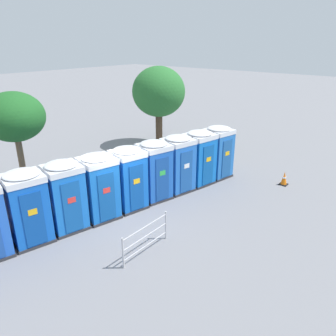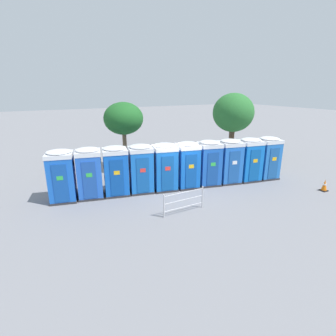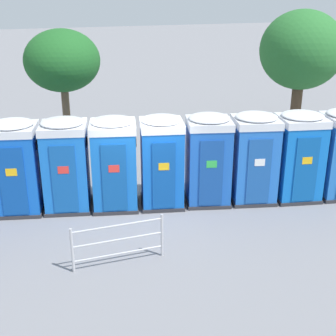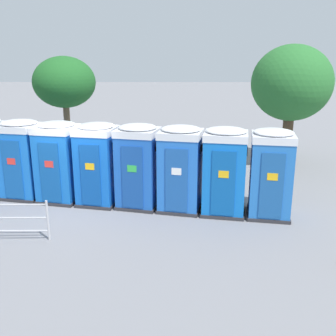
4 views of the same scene
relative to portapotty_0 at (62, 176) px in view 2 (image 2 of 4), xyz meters
name	(u,v)px [view 2 (image 2 of 4)]	position (x,y,z in m)	size (l,w,h in m)	color
ground_plane	(178,190)	(5.64, -1.42, -1.28)	(120.00, 120.00, 0.00)	slate
portapotty_0	(62,176)	(0.00, 0.00, 0.00)	(1.47, 1.44, 2.54)	#2D2D33
portapotty_1	(89,173)	(1.28, -0.18, 0.00)	(1.45, 1.44, 2.54)	#2D2D33
portapotty_2	(116,171)	(2.55, -0.44, 0.00)	(1.46, 1.43, 2.54)	#2D2D33
portapotty_3	(141,168)	(3.82, -0.68, 0.00)	(1.44, 1.42, 2.54)	#2D2D33
portapotty_4	(165,167)	(5.07, -0.98, 0.00)	(1.45, 1.43, 2.54)	#2D2D33
portapotty_5	(188,165)	(6.34, -1.23, 0.00)	(1.38, 1.41, 2.54)	#2D2D33
portapotty_6	(209,163)	(7.61, -1.45, 0.00)	(1.45, 1.44, 2.54)	#2D2D33
portapotty_7	(230,161)	(8.87, -1.72, 0.00)	(1.45, 1.43, 2.54)	#2D2D33
portapotty_8	(249,159)	(10.14, -1.98, 0.00)	(1.43, 1.40, 2.54)	#2D2D33
portapotty_9	(268,158)	(11.41, -2.20, 0.00)	(1.37, 1.38, 2.54)	#2D2D33
street_tree_0	(124,119)	(4.29, 3.23, 2.14)	(2.49, 2.49, 4.47)	brown
street_tree_1	(233,113)	(13.47, 3.45, 2.09)	(3.25, 3.25, 4.93)	#4C3826
traffic_cone	(325,185)	(12.53, -5.20, -0.97)	(0.36, 0.36, 0.64)	black
event_barrier	(184,200)	(4.54, -3.86, -0.72)	(2.06, 0.11, 1.05)	#B7B7BC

